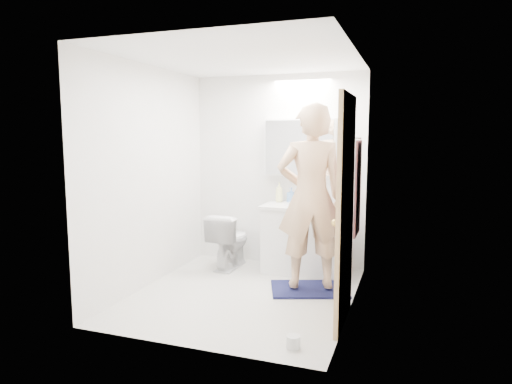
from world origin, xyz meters
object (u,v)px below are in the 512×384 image
at_px(soap_bottle_a, 279,192).
at_px(toothbrush_cup, 324,201).
at_px(person, 311,197).
at_px(toilet, 230,240).
at_px(medicine_cabinet, 300,147).
at_px(toilet_paper_roll, 293,342).
at_px(vanity_cabinet, 303,240).
at_px(soap_bottle_b, 291,195).

relative_size(soap_bottle_a, toothbrush_cup, 2.71).
distance_m(person, soap_bottle_a, 0.96).
xyz_separation_m(toilet, person, (1.13, -0.50, 0.67)).
height_order(medicine_cabinet, toilet, medicine_cabinet).
distance_m(medicine_cabinet, toilet_paper_roll, 2.64).
relative_size(toilet, person, 0.36).
xyz_separation_m(toilet, soap_bottle_a, (0.56, 0.27, 0.60)).
height_order(soap_bottle_a, toothbrush_cup, soap_bottle_a).
bearing_deg(vanity_cabinet, toilet_paper_roll, -78.63).
height_order(soap_bottle_a, soap_bottle_b, soap_bottle_a).
relative_size(soap_bottle_b, toothbrush_cup, 2.02).
bearing_deg(toilet, person, 158.04).
relative_size(medicine_cabinet, soap_bottle_b, 4.82).
bearing_deg(vanity_cabinet, medicine_cabinet, 115.20).
distance_m(person, soap_bottle_b, 0.91).
distance_m(medicine_cabinet, person, 1.01).
relative_size(medicine_cabinet, person, 0.46).
distance_m(toothbrush_cup, toilet_paper_roll, 2.26).
bearing_deg(toothbrush_cup, soap_bottle_b, 177.26).
relative_size(vanity_cabinet, soap_bottle_a, 3.68).
bearing_deg(person, toilet, -43.45).
bearing_deg(soap_bottle_a, toothbrush_cup, 1.01).
xyz_separation_m(vanity_cabinet, medicine_cabinet, (-0.10, 0.21, 1.11)).
bearing_deg(medicine_cabinet, soap_bottle_a, -166.33).
distance_m(toilet, toothbrush_cup, 1.27).
bearing_deg(soap_bottle_a, vanity_cabinet, -23.47).
bearing_deg(toilet_paper_roll, soap_bottle_b, 105.45).
height_order(medicine_cabinet, soap_bottle_a, medicine_cabinet).
relative_size(person, soap_bottle_a, 7.88).
bearing_deg(person, toothbrush_cup, -109.56).
xyz_separation_m(soap_bottle_a, toothbrush_cup, (0.57, 0.01, -0.08)).
xyz_separation_m(vanity_cabinet, soap_bottle_a, (-0.35, 0.15, 0.55)).
bearing_deg(toilet_paper_roll, medicine_cabinet, 102.81).
distance_m(vanity_cabinet, medicine_cabinet, 1.13).
relative_size(person, toothbrush_cup, 21.36).
bearing_deg(medicine_cabinet, vanity_cabinet, -64.80).
bearing_deg(toilet, soap_bottle_b, -155.58).
bearing_deg(medicine_cabinet, toilet_paper_roll, -77.19).
relative_size(vanity_cabinet, toothbrush_cup, 9.98).
bearing_deg(soap_bottle_b, toothbrush_cup, -2.74).
bearing_deg(toothbrush_cup, soap_bottle_a, -178.99).
xyz_separation_m(toilet, soap_bottle_b, (0.71, 0.30, 0.57)).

